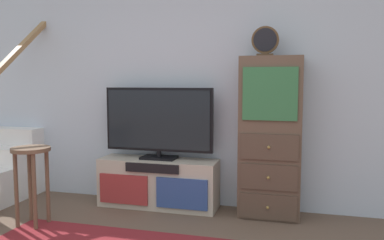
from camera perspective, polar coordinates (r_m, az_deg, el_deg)
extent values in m
cube|color=silver|center=(4.24, 0.12, 6.18)|extent=(6.40, 0.12, 2.70)
cube|color=#BCB29E|center=(4.22, -4.80, -8.93)|extent=(1.24, 0.36, 0.50)
cube|color=maroon|center=(4.17, -9.76, -9.73)|extent=(0.52, 0.02, 0.30)
cube|color=#2D4784|center=(3.96, -1.48, -10.49)|extent=(0.52, 0.02, 0.30)
cube|color=black|center=(4.00, -5.77, -6.88)|extent=(0.56, 0.02, 0.09)
cube|color=black|center=(4.18, -4.74, -5.38)|extent=(0.36, 0.22, 0.02)
cylinder|color=black|center=(4.17, -4.74, -4.82)|extent=(0.05, 0.05, 0.06)
cube|color=black|center=(4.12, -4.78, 0.07)|extent=(1.14, 0.05, 0.65)
cube|color=black|center=(4.09, -4.92, 0.04)|extent=(1.09, 0.01, 0.60)
cube|color=brown|center=(3.89, 11.14, -2.47)|extent=(0.58, 0.34, 1.54)
cube|color=#4E3C2F|center=(3.85, 10.77, -12.12)|extent=(0.53, 0.02, 0.24)
sphere|color=olive|center=(3.84, 10.75, -12.20)|extent=(0.03, 0.03, 0.03)
cube|color=#4E3C2F|center=(3.78, 10.85, -8.04)|extent=(0.53, 0.02, 0.24)
sphere|color=olive|center=(3.76, 10.83, -8.10)|extent=(0.03, 0.03, 0.03)
cube|color=#4E3C2F|center=(3.72, 10.93, -3.82)|extent=(0.53, 0.02, 0.24)
sphere|color=olive|center=(3.71, 10.91, -3.87)|extent=(0.03, 0.03, 0.03)
cube|color=#337042|center=(3.68, 11.07, 3.69)|extent=(0.49, 0.02, 0.48)
cube|color=#4C3823|center=(3.85, 10.39, 9.11)|extent=(0.15, 0.08, 0.02)
cylinder|color=brown|center=(3.86, 10.43, 11.17)|extent=(0.25, 0.04, 0.25)
cylinder|color=black|center=(3.83, 10.39, 11.21)|extent=(0.22, 0.01, 0.22)
cube|color=white|center=(5.26, -24.85, -5.08)|extent=(0.90, 0.26, 0.76)
cube|color=white|center=(5.44, -23.13, -3.65)|extent=(0.90, 0.26, 0.95)
cube|color=#9E7547|center=(4.68, -22.83, 9.98)|extent=(0.06, 1.33, 0.99)
cylinder|color=brown|center=(3.90, -23.81, -9.22)|extent=(0.04, 0.04, 0.68)
cylinder|color=brown|center=(3.79, -21.58, -9.57)|extent=(0.04, 0.04, 0.68)
cylinder|color=brown|center=(4.04, -22.13, -8.65)|extent=(0.04, 0.04, 0.68)
cylinder|color=brown|center=(3.93, -19.94, -8.96)|extent=(0.04, 0.04, 0.68)
cylinder|color=brown|center=(3.84, -22.06, -3.90)|extent=(0.34, 0.34, 0.03)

